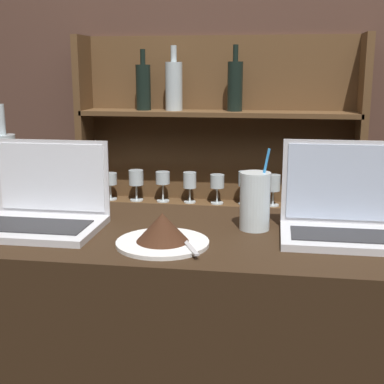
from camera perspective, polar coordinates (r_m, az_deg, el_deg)
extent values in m
cube|color=#4C3328|center=(2.40, 6.49, 9.81)|extent=(7.00, 0.06, 2.70)
cube|color=brown|center=(2.51, -10.90, -2.72)|extent=(0.03, 0.18, 1.62)
cube|color=brown|center=(2.39, 16.91, -3.84)|extent=(0.03, 0.18, 1.62)
cube|color=brown|center=(2.46, 2.87, -2.83)|extent=(1.21, 0.02, 1.62)
cube|color=brown|center=(2.49, 2.58, -10.53)|extent=(1.17, 0.18, 0.02)
cube|color=brown|center=(2.36, 2.68, -1.47)|extent=(1.17, 0.18, 0.02)
cube|color=brown|center=(2.29, 2.78, 8.38)|extent=(1.17, 0.18, 0.02)
cylinder|color=silver|center=(2.45, -8.67, -0.73)|extent=(0.06, 0.06, 0.01)
cylinder|color=silver|center=(2.45, -8.70, 0.08)|extent=(0.01, 0.01, 0.06)
cylinder|color=silver|center=(2.43, -8.74, 1.41)|extent=(0.06, 0.06, 0.05)
cylinder|color=silver|center=(2.42, -5.93, -0.84)|extent=(0.06, 0.06, 0.01)
cylinder|color=silver|center=(2.41, -5.94, 0.00)|extent=(0.01, 0.01, 0.07)
cylinder|color=silver|center=(2.40, -5.98, 1.55)|extent=(0.07, 0.07, 0.07)
cylinder|color=silver|center=(2.39, -3.11, -0.95)|extent=(0.06, 0.06, 0.01)
cylinder|color=silver|center=(2.38, -3.12, 0.01)|extent=(0.01, 0.01, 0.08)
cylinder|color=silver|center=(2.37, -3.14, 1.53)|extent=(0.06, 0.06, 0.05)
cylinder|color=silver|center=(2.37, -0.24, -1.06)|extent=(0.05, 0.05, 0.01)
cylinder|color=silver|center=(2.36, -0.24, -0.27)|extent=(0.01, 0.01, 0.06)
cylinder|color=silver|center=(2.35, -0.24, 1.29)|extent=(0.06, 0.06, 0.07)
cylinder|color=silver|center=(2.36, 2.68, -1.17)|extent=(0.06, 0.06, 0.01)
cylinder|color=silver|center=(2.35, 2.69, -0.32)|extent=(0.01, 0.01, 0.07)
cylinder|color=silver|center=(2.33, 2.70, 1.16)|extent=(0.06, 0.06, 0.06)
cylinder|color=silver|center=(2.35, 5.63, -1.27)|extent=(0.05, 0.05, 0.01)
cylinder|color=silver|center=(2.34, 5.65, -0.27)|extent=(0.01, 0.01, 0.08)
cylinder|color=silver|center=(2.32, 5.69, 1.43)|extent=(0.06, 0.06, 0.06)
cylinder|color=silver|center=(2.34, 8.60, -1.38)|extent=(0.05, 0.05, 0.01)
cylinder|color=silver|center=(2.34, 8.62, -0.59)|extent=(0.01, 0.01, 0.06)
cylinder|color=silver|center=(2.32, 8.68, 0.98)|extent=(0.06, 0.06, 0.07)
cylinder|color=silver|center=(2.35, 11.56, -1.48)|extent=(0.06, 0.06, 0.01)
cylinder|color=silver|center=(2.34, 11.60, -0.58)|extent=(0.01, 0.01, 0.07)
cylinder|color=silver|center=(2.32, 11.68, 1.03)|extent=(0.06, 0.06, 0.06)
cylinder|color=silver|center=(2.36, 14.51, -1.58)|extent=(0.06, 0.06, 0.01)
cylinder|color=silver|center=(2.35, 14.55, -0.85)|extent=(0.01, 0.01, 0.06)
cylinder|color=silver|center=(2.34, 14.64, 0.58)|extent=(0.06, 0.06, 0.06)
cylinder|color=black|center=(2.28, 4.61, 11.14)|extent=(0.06, 0.06, 0.20)
cylinder|color=black|center=(2.28, 4.68, 14.56)|extent=(0.02, 0.02, 0.07)
cylinder|color=#B2C1C6|center=(2.31, -1.95, 11.19)|extent=(0.07, 0.07, 0.20)
cylinder|color=#B2C1C6|center=(2.31, -1.97, 14.53)|extent=(0.03, 0.03, 0.07)
cylinder|color=black|center=(2.34, -5.21, 11.03)|extent=(0.06, 0.06, 0.19)
cylinder|color=black|center=(2.34, -5.28, 14.16)|extent=(0.02, 0.02, 0.06)
cube|color=silver|center=(1.47, -16.28, -3.69)|extent=(0.33, 0.24, 0.02)
cube|color=#28282B|center=(1.46, -16.50, -3.42)|extent=(0.28, 0.13, 0.00)
cube|color=silver|center=(1.55, -14.72, 1.57)|extent=(0.33, 0.00, 0.21)
cube|color=white|center=(1.55, -14.75, 1.55)|extent=(0.30, 0.01, 0.19)
cube|color=silver|center=(1.38, 16.39, -4.73)|extent=(0.33, 0.21, 0.02)
cube|color=#28282B|center=(1.37, 16.48, -4.44)|extent=(0.28, 0.11, 0.00)
cube|color=silver|center=(1.45, 16.20, 0.99)|extent=(0.33, 0.00, 0.22)
cube|color=silver|center=(1.45, 16.21, 0.97)|extent=(0.31, 0.01, 0.20)
cylinder|color=white|center=(1.31, -3.16, -5.44)|extent=(0.23, 0.23, 0.01)
cone|color=#381E11|center=(1.29, -3.18, -3.76)|extent=(0.13, 0.13, 0.07)
cube|color=#B7B7BC|center=(1.28, -0.56, -5.51)|extent=(0.08, 0.16, 0.00)
cylinder|color=silver|center=(1.42, 6.73, -0.97)|extent=(0.08, 0.08, 0.15)
cylinder|color=#338CD8|center=(1.41, 7.34, 0.29)|extent=(0.04, 0.01, 0.22)
cylinder|color=#B2C1C6|center=(1.69, -19.35, 1.91)|extent=(0.08, 0.08, 0.23)
cylinder|color=#B2C1C6|center=(1.67, -19.77, 7.29)|extent=(0.03, 0.03, 0.09)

